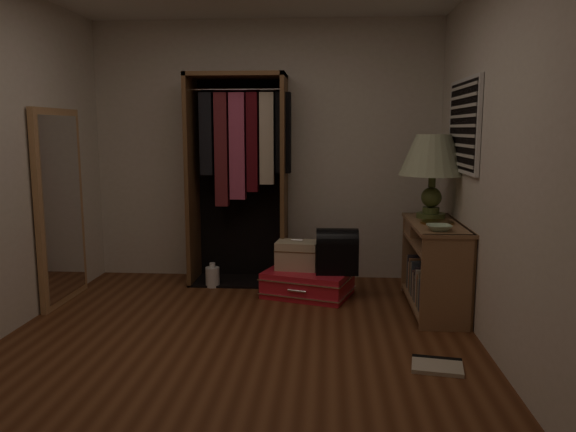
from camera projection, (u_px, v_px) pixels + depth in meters
The scene contains 13 objects.
ground at pixel (236, 349), 3.93m from camera, with size 4.00×4.00×0.00m, color #5D311A.
room_walls at pixel (245, 133), 3.74m from camera, with size 3.52×4.02×2.60m.
console_bookshelf at pixel (433, 263), 4.78m from camera, with size 0.42×1.12×0.75m.
open_wardrobe at pixel (241, 161), 5.50m from camera, with size 1.00×0.50×2.05m.
floor_mirror at pixel (60, 207), 4.91m from camera, with size 0.06×0.80×1.70m.
pink_suitcase at pixel (308, 283), 5.18m from camera, with size 0.90×0.76×0.24m.
train_case at pixel (297, 255), 5.21m from camera, with size 0.42×0.31×0.28m.
black_bag at pixel (337, 250), 5.06m from camera, with size 0.38×0.25×0.41m.
table_lamp at pixel (433, 157), 4.87m from camera, with size 0.75×0.75×0.73m.
brass_tray at pixel (437, 222), 4.65m from camera, with size 0.35×0.35×0.02m.
ceramic_bowl at pixel (439, 228), 4.31m from camera, with size 0.19×0.19×0.05m, color #B6D6B2.
white_jug at pixel (213, 277), 5.47m from camera, with size 0.15×0.15×0.24m.
floor_book at pixel (437, 365), 3.63m from camera, with size 0.36×0.31×0.03m.
Camera 1 is at (0.63, -3.70, 1.53)m, focal length 35.00 mm.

